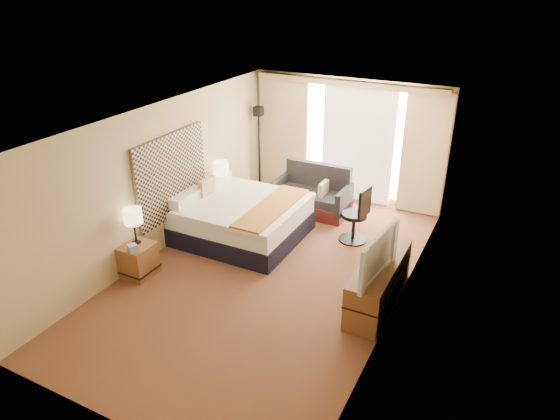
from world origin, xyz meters
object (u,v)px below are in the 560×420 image
at_px(media_dresser, 379,282).
at_px(loveseat, 313,197).
at_px(lamp_right, 221,169).
at_px(lamp_left, 133,217).
at_px(nightstand_right, 223,203).
at_px(floor_lamp, 259,132).
at_px(nightstand_left, 139,260).
at_px(television, 371,253).
at_px(bed, 241,218).
at_px(desk_chair, 357,218).

distance_m(media_dresser, loveseat, 3.30).
bearing_deg(lamp_right, lamp_left, -91.50).
bearing_deg(nightstand_right, lamp_left, -91.26).
height_order(loveseat, floor_lamp, floor_lamp).
distance_m(nightstand_left, floor_lamp, 4.23).
height_order(media_dresser, television, television).
height_order(nightstand_right, bed, bed).
xyz_separation_m(loveseat, floor_lamp, (-1.57, 0.55, 1.03)).
xyz_separation_m(nightstand_left, media_dresser, (3.70, 1.05, 0.07)).
xyz_separation_m(nightstand_right, loveseat, (1.54, 1.05, 0.04)).
xyz_separation_m(desk_chair, lamp_right, (-2.77, -0.22, 0.55)).
distance_m(nightstand_right, desk_chair, 2.79).
distance_m(nightstand_left, bed, 2.07).
bearing_deg(television, media_dresser, -0.48).
relative_size(nightstand_left, nightstand_right, 1.00).
relative_size(lamp_right, television, 0.54).
distance_m(nightstand_right, bed, 1.01).
bearing_deg(bed, desk_chair, 22.23).
relative_size(lamp_left, lamp_right, 0.98).
xyz_separation_m(lamp_left, television, (3.70, 0.61, 0.01)).
bearing_deg(nightstand_right, floor_lamp, 91.08).
height_order(desk_chair, television, television).
bearing_deg(bed, lamp_right, 143.64).
xyz_separation_m(bed, lamp_right, (-0.80, 0.59, 0.65)).
relative_size(nightstand_left, loveseat, 0.36).
height_order(lamp_left, television, television).
height_order(nightstand_left, lamp_left, lamp_left).
distance_m(nightstand_left, desk_chair, 3.88).
height_order(bed, floor_lamp, floor_lamp).
relative_size(bed, desk_chair, 1.99).
distance_m(desk_chair, lamp_right, 2.83).
bearing_deg(floor_lamp, desk_chair, -26.38).
relative_size(bed, floor_lamp, 1.13).
bearing_deg(lamp_right, nightstand_right, 129.27).
bearing_deg(desk_chair, nightstand_right, -167.30).
bearing_deg(bed, nightstand_left, -113.05).
xyz_separation_m(floor_lamp, lamp_right, (0.04, -1.61, -0.31)).
bearing_deg(floor_lamp, loveseat, -19.41).
bearing_deg(media_dresser, nightstand_left, -164.16).
bearing_deg(lamp_left, nightstand_right, 88.74).
xyz_separation_m(nightstand_left, lamp_right, (0.01, 2.49, 0.76)).
height_order(floor_lamp, desk_chair, floor_lamp).
bearing_deg(lamp_left, bed, 64.90).
height_order(bed, loveseat, bed).
relative_size(media_dresser, lamp_left, 2.94).
bearing_deg(bed, loveseat, 66.13).
xyz_separation_m(media_dresser, floor_lamp, (-3.73, 3.05, 0.99)).
bearing_deg(nightstand_left, desk_chair, 44.24).
height_order(floor_lamp, lamp_right, floor_lamp).
bearing_deg(loveseat, nightstand_right, -145.89).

